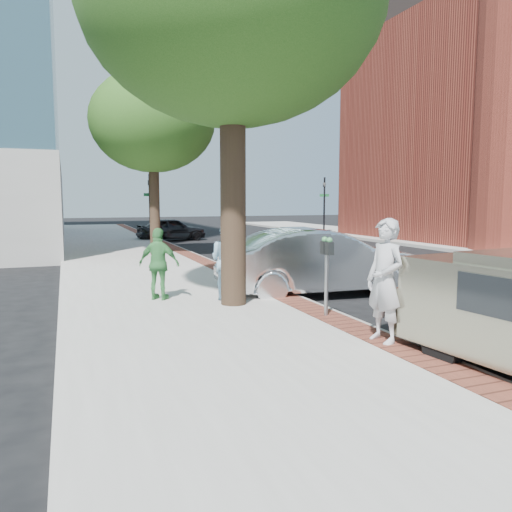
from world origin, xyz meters
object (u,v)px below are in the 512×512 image
person_officer (227,260)px  sedan_silver (320,262)px  parking_meter (327,260)px  person_green (159,264)px  bg_car (171,229)px  person_gray (385,281)px

person_officer → sedan_silver: bearing=-113.5°
parking_meter → sedan_silver: size_ratio=0.30×
person_green → sedan_silver: size_ratio=0.32×
parking_meter → bg_car: bearing=86.7°
person_officer → bg_car: person_officer is taller
person_green → parking_meter: bearing=168.5°
parking_meter → person_officer: 2.47m
person_gray → person_green: 5.17m
person_officer → bg_car: size_ratio=0.45×
person_green → bg_car: person_green is taller
sedan_silver → bg_car: size_ratio=1.29×
bg_car → person_officer: bearing=165.0°
parking_meter → person_gray: 1.82m
parking_meter → sedan_silver: (1.26, 2.59, -0.40)m
person_green → sedan_silver: person_green is taller
parking_meter → person_green: person_green is taller
person_gray → person_officer: (-1.23, 3.94, -0.09)m
person_officer → sedan_silver: size_ratio=0.35×
person_gray → sedan_silver: size_ratio=0.38×
person_gray → parking_meter: bearing=172.5°
person_green → bg_car: bearing=-68.5°
sedan_silver → person_gray: bearing=168.2°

